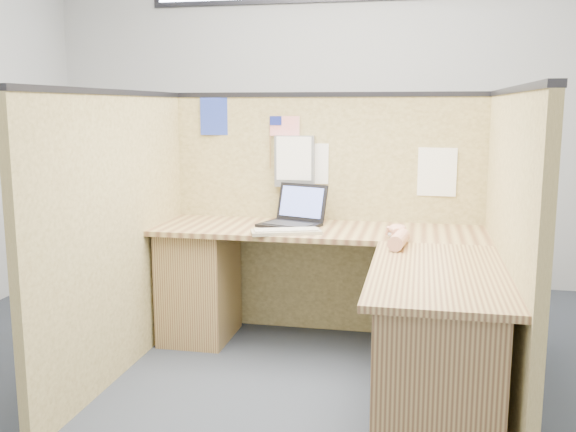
% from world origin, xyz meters
% --- Properties ---
extents(floor, '(5.00, 5.00, 0.00)m').
position_xyz_m(floor, '(0.00, 0.00, 0.00)').
color(floor, '#20252E').
rests_on(floor, ground).
extents(wall_back, '(5.00, 0.00, 5.00)m').
position_xyz_m(wall_back, '(0.00, 2.25, 1.40)').
color(wall_back, '#ABADB0').
rests_on(wall_back, floor).
extents(cubicle_partitions, '(2.06, 1.83, 1.53)m').
position_xyz_m(cubicle_partitions, '(0.00, 0.43, 0.77)').
color(cubicle_partitions, olive).
rests_on(cubicle_partitions, floor).
extents(l_desk, '(1.95, 1.75, 0.73)m').
position_xyz_m(l_desk, '(0.18, 0.29, 0.39)').
color(l_desk, brown).
rests_on(l_desk, floor).
extents(laptop, '(0.40, 0.42, 0.24)m').
position_xyz_m(laptop, '(-0.18, 0.76, 0.79)').
color(laptop, black).
rests_on(laptop, l_desk).
extents(keyboard, '(0.42, 0.26, 0.03)m').
position_xyz_m(keyboard, '(-0.15, 0.48, 0.74)').
color(keyboard, gray).
rests_on(keyboard, l_desk).
extents(mouse, '(0.12, 0.08, 0.05)m').
position_xyz_m(mouse, '(0.47, 0.48, 0.75)').
color(mouse, silver).
rests_on(mouse, l_desk).
extents(hand_forearm, '(0.12, 0.42, 0.09)m').
position_xyz_m(hand_forearm, '(0.48, 0.33, 0.77)').
color(hand_forearm, tan).
rests_on(hand_forearm, l_desk).
extents(blue_poster, '(0.18, 0.02, 0.24)m').
position_xyz_m(blue_poster, '(-0.73, 0.97, 1.38)').
color(blue_poster, '#22379F').
rests_on(blue_poster, cubicle_partitions).
extents(american_flag, '(0.19, 0.01, 0.33)m').
position_xyz_m(american_flag, '(-0.28, 0.96, 1.31)').
color(american_flag, olive).
rests_on(american_flag, cubicle_partitions).
extents(file_holder, '(0.25, 0.05, 0.32)m').
position_xyz_m(file_holder, '(-0.20, 0.94, 1.10)').
color(file_holder, slate).
rests_on(file_holder, cubicle_partitions).
extents(paper_left, '(0.20, 0.00, 0.25)m').
position_xyz_m(paper_left, '(-0.09, 0.97, 1.09)').
color(paper_left, white).
rests_on(paper_left, cubicle_partitions).
extents(paper_right, '(0.23, 0.01, 0.29)m').
position_xyz_m(paper_right, '(0.68, 0.97, 1.05)').
color(paper_right, white).
rests_on(paper_right, cubicle_partitions).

